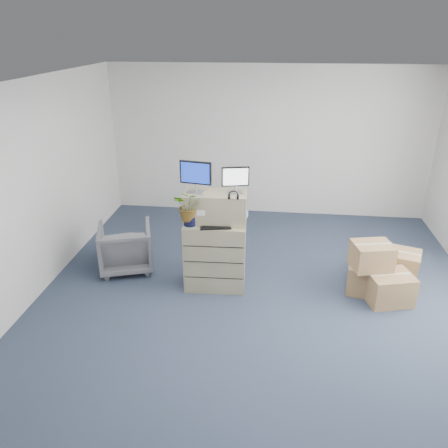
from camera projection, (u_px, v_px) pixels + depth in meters
The scene contains 16 objects.
ground at pixel (257, 315), 5.58m from camera, with size 7.00×7.00×0.00m, color #243041.
wall_back at pixel (269, 142), 8.18m from camera, with size 6.00×0.02×2.80m, color silver.
filing_cabinet_lower at pixel (215, 255), 6.05m from camera, with size 0.83×0.51×0.97m, color tan.
filing_cabinet_upper at pixel (215, 207), 5.81m from camera, with size 0.83×0.41×0.41m, color tan.
monitor_left at pixel (196, 175), 5.64m from camera, with size 0.43×0.20×0.42m.
monitor_right at pixel (235, 179), 5.63m from camera, with size 0.36×0.17×0.35m.
headphones at pixel (233, 195), 5.52m from camera, with size 0.13×0.13×0.01m, color black.
keyboard at pixel (215, 227), 5.72m from camera, with size 0.41×0.17×0.02m, color black.
mouse at pixel (240, 227), 5.71m from camera, with size 0.09×0.05×0.03m, color silver.
water_bottle at pixel (221, 212), 5.87m from camera, with size 0.07×0.07×0.24m, color #919399.
phone_dock at pixel (209, 219), 5.87m from camera, with size 0.06×0.05×0.12m.
external_drive at pixel (237, 218), 5.95m from camera, with size 0.18×0.13×0.05m, color black.
tissue_box at pixel (240, 214), 5.89m from camera, with size 0.21×0.10×0.08m, color #4188DF.
potted_plant at pixel (190, 210), 5.67m from camera, with size 0.47×0.50×0.41m.
office_chair at pixel (125, 245), 6.53m from camera, with size 0.75×0.70×0.77m, color slate.
cardboard_boxes at pixel (383, 273), 6.00m from camera, with size 1.11×1.17×0.76m.
Camera 1 is at (0.12, -4.63, 3.35)m, focal length 35.00 mm.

